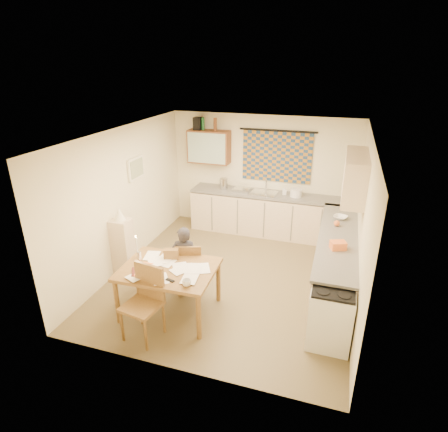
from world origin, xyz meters
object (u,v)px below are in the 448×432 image
(dining_table, at_px, (170,290))
(person, at_px, (185,261))
(counter_back, at_px, (267,214))
(stove, at_px, (330,316))
(chair_far, at_px, (190,276))
(counter_right, at_px, (335,261))
(shelf_stand, at_px, (123,247))

(dining_table, distance_m, person, 0.57)
(counter_back, xyz_separation_m, dining_table, (-0.81, -3.15, -0.07))
(counter_back, xyz_separation_m, stove, (1.50, -3.13, -0.02))
(chair_far, bearing_deg, counter_back, -126.05)
(counter_right, xyz_separation_m, person, (-2.29, -0.96, 0.13))
(counter_right, distance_m, chair_far, 2.42)
(dining_table, relative_size, person, 1.18)
(counter_back, bearing_deg, chair_far, -106.23)
(stove, relative_size, chair_far, 0.96)
(person, bearing_deg, counter_back, -120.97)
(stove, height_order, person, person)
(counter_back, relative_size, shelf_stand, 3.17)
(dining_table, bearing_deg, counter_back, 73.90)
(counter_right, xyz_separation_m, shelf_stand, (-3.54, -0.75, 0.07))
(person, bearing_deg, stove, 153.39)
(stove, distance_m, person, 2.35)
(dining_table, bearing_deg, shelf_stand, 147.46)
(stove, relative_size, shelf_stand, 0.83)
(dining_table, bearing_deg, stove, -1.10)
(dining_table, bearing_deg, person, 86.06)
(counter_right, xyz_separation_m, chair_far, (-2.24, -0.89, -0.17))
(counter_back, distance_m, shelf_stand, 3.16)
(counter_right, relative_size, shelf_stand, 2.83)
(chair_far, distance_m, shelf_stand, 1.33)
(counter_right, xyz_separation_m, dining_table, (-2.31, -1.48, -0.07))
(stove, xyz_separation_m, chair_far, (-2.24, 0.57, -0.15))
(dining_table, bearing_deg, counter_right, 31.05)
(counter_back, xyz_separation_m, shelf_stand, (-2.04, -2.42, 0.07))
(chair_far, height_order, shelf_stand, shelf_stand)
(chair_far, relative_size, person, 0.76)
(counter_right, bearing_deg, stove, -90.00)
(chair_far, relative_size, shelf_stand, 0.86)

